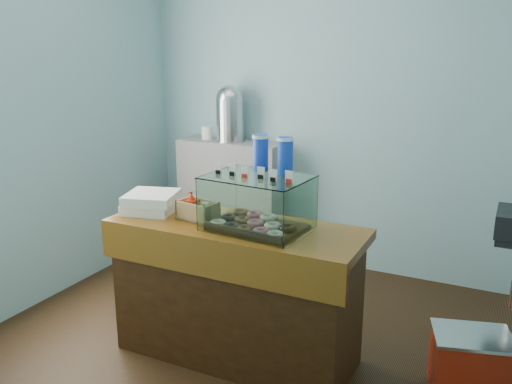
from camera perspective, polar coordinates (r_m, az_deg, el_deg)
The scene contains 9 objects.
ground at distance 3.91m, azimuth -0.24°, elevation -14.96°, with size 3.50×3.50×0.00m, color black.
room_shell at distance 3.38m, azimuth 0.19°, elevation 10.83°, with size 3.54×3.04×2.82m.
counter at distance 3.49m, azimuth -2.14°, elevation -10.34°, with size 1.60×0.60×0.90m.
back_shelf at distance 5.16m, azimuth -2.65°, elevation -0.67°, with size 1.00×0.32×1.10m, color gray.
display_case at distance 3.22m, azimuth 0.39°, elevation -0.77°, with size 0.63×0.48×0.54m.
condiment_crate at distance 3.42m, azimuth -6.24°, elevation -1.86°, with size 0.27×0.19×0.18m.
pastry_boxes at distance 3.64m, azimuth -10.96°, elevation -1.04°, with size 0.40×0.40×0.13m.
coffee_urn at distance 5.00m, azimuth -2.76°, elevation 8.41°, with size 0.28×0.28×0.52m.
red_cooler at distance 3.49m, azimuth 21.57°, elevation -16.48°, with size 0.50×0.43×0.38m.
Camera 1 is at (1.51, -3.02, 1.97)m, focal length 38.00 mm.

